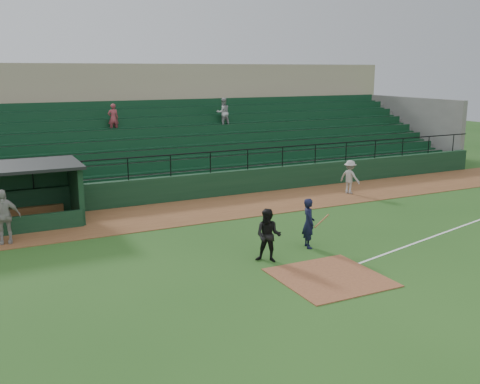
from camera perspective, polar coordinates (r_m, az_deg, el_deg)
name	(u,v)px	position (r m, az deg, el deg)	size (l,w,h in m)	color
ground	(311,267)	(17.26, 7.47, -7.82)	(90.00, 90.00, 0.00)	#244E19
warning_track	(210,209)	(23.99, -3.19, -1.82)	(40.00, 4.00, 0.03)	brown
home_plate_dirt	(330,277)	(16.49, 9.42, -8.83)	(3.00, 3.00, 0.03)	brown
foul_line	(464,226)	(23.26, 22.42, -3.27)	(18.00, 0.09, 0.01)	white
stadium_structure	(150,137)	(31.41, -9.38, 5.73)	(38.00, 13.08, 6.40)	#10311B
batter_at_plate	(309,223)	(18.84, 7.22, -3.26)	(1.08, 0.73, 1.74)	black
umpire	(268,236)	(17.35, 3.00, -4.59)	(0.85, 0.66, 1.74)	black
runner	(350,177)	(27.34, 11.45, 1.56)	(1.07, 0.61, 1.66)	#A49E99
dugout_player_a	(3,216)	(20.78, -23.58, -2.36)	(1.14, 0.47, 1.94)	#A19C96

